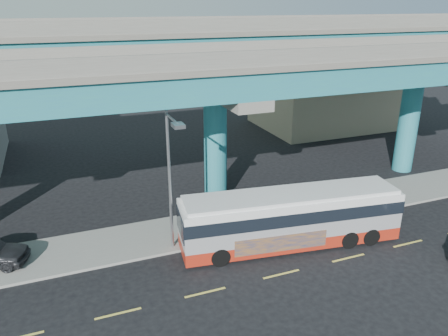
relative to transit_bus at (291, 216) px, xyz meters
name	(u,v)px	position (x,y,z in m)	size (l,w,h in m)	color
ground	(278,271)	(-1.81, -2.11, -1.71)	(120.00, 120.00, 0.00)	black
sidewalk	(236,222)	(-1.81, 3.39, -1.63)	(70.00, 4.00, 0.15)	gray
lane_markings	(281,274)	(-1.81, -2.41, -1.70)	(58.00, 0.12, 0.01)	#D8C64C
viaduct	(214,64)	(-1.81, 6.99, 7.43)	(52.00, 12.40, 11.70)	teal
building_beige	(327,93)	(16.19, 20.87, 1.80)	(14.00, 10.23, 7.00)	tan
transit_bus	(291,216)	(0.00, 0.00, 0.00)	(12.37, 4.18, 3.12)	#A52413
street_lamp	(172,165)	(-6.19, 1.33, 3.39)	(0.50, 2.48, 7.60)	gray
stop_sign	(293,196)	(1.29, 2.07, 0.11)	(0.68, 0.25, 2.34)	gray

